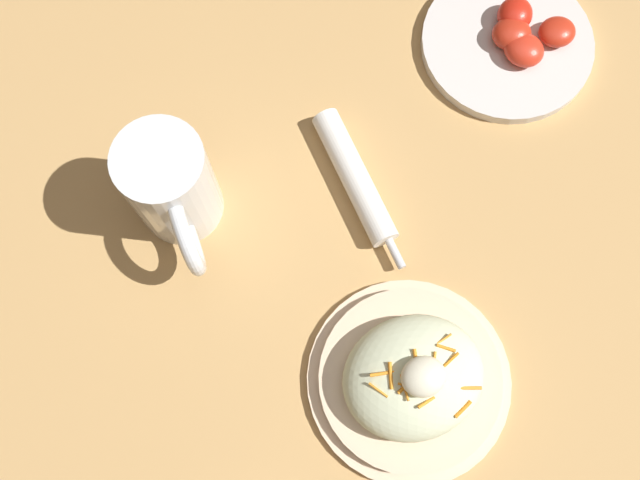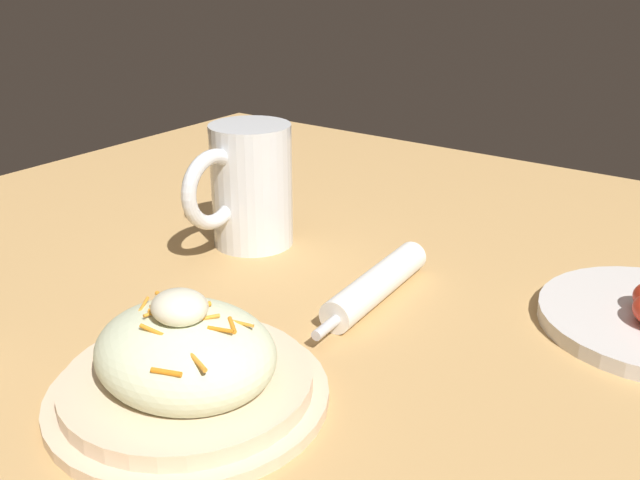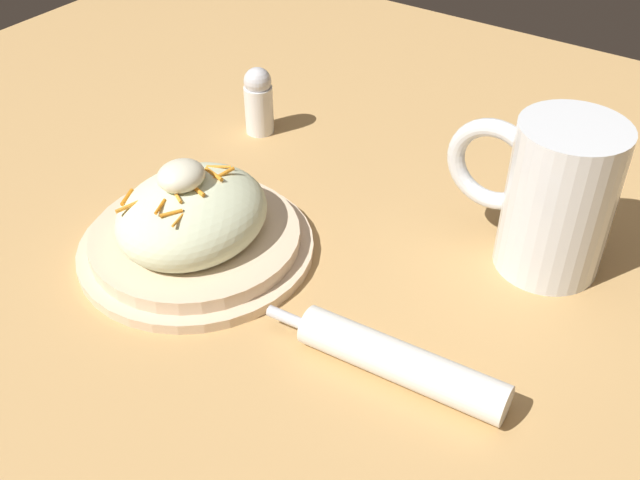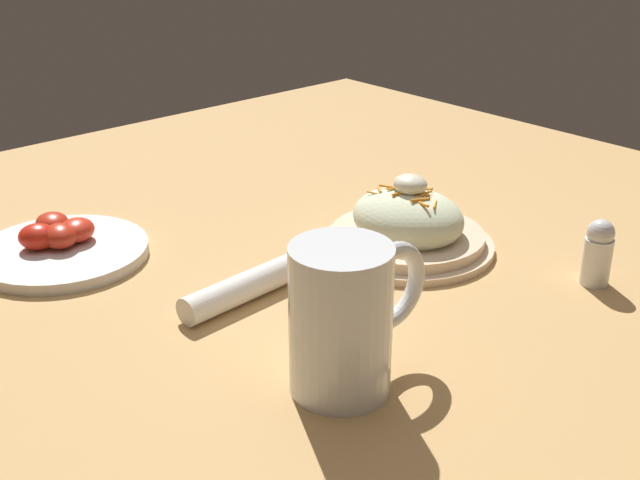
{
  "view_description": "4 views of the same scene",
  "coord_description": "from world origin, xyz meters",
  "px_view_note": "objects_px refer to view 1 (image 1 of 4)",
  "views": [
    {
      "loc": [
        0.15,
        0.13,
        0.8
      ],
      "look_at": [
        0.08,
        -0.06,
        0.08
      ],
      "focal_mm": 39.74,
      "sensor_mm": 36.0,
      "label": 1
    },
    {
      "loc": [
        -0.33,
        0.44,
        0.34
      ],
      "look_at": [
        0.04,
        -0.08,
        0.08
      ],
      "focal_mm": 40.56,
      "sensor_mm": 36.0,
      "label": 2
    },
    {
      "loc": [
        -0.36,
        -0.31,
        0.45
      ],
      "look_at": [
        0.04,
        -0.04,
        0.08
      ],
      "focal_mm": 42.0,
      "sensor_mm": 36.0,
      "label": 3
    },
    {
      "loc": [
        0.69,
        -0.64,
        0.45
      ],
      "look_at": [
        0.07,
        -0.08,
        0.08
      ],
      "focal_mm": 46.72,
      "sensor_mm": 36.0,
      "label": 4
    }
  ],
  "objects_px": {
    "salad_plate": "(412,378)",
    "beer_mug": "(173,190)",
    "tomato_plate": "(511,41)",
    "napkin_roll": "(355,178)"
  },
  "relations": [
    {
      "from": "napkin_roll",
      "to": "beer_mug",
      "type": "bearing_deg",
      "value": -11.1
    },
    {
      "from": "beer_mug",
      "to": "napkin_roll",
      "type": "bearing_deg",
      "value": 168.9
    },
    {
      "from": "salad_plate",
      "to": "tomato_plate",
      "type": "relative_size",
      "value": 1.04
    },
    {
      "from": "salad_plate",
      "to": "beer_mug",
      "type": "relative_size",
      "value": 1.41
    },
    {
      "from": "beer_mug",
      "to": "napkin_roll",
      "type": "xyz_separation_m",
      "value": [
        -0.2,
        0.04,
        -0.05
      ]
    },
    {
      "from": "beer_mug",
      "to": "tomato_plate",
      "type": "height_order",
      "value": "beer_mug"
    },
    {
      "from": "salad_plate",
      "to": "tomato_plate",
      "type": "height_order",
      "value": "salad_plate"
    },
    {
      "from": "salad_plate",
      "to": "tomato_plate",
      "type": "bearing_deg",
      "value": -129.03
    },
    {
      "from": "napkin_roll",
      "to": "tomato_plate",
      "type": "xyz_separation_m",
      "value": [
        -0.25,
        -0.11,
        -0.0
      ]
    },
    {
      "from": "salad_plate",
      "to": "beer_mug",
      "type": "distance_m",
      "value": 0.33
    }
  ]
}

